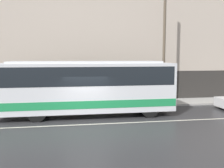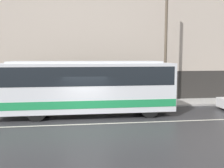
{
  "view_description": "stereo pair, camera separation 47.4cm",
  "coord_description": "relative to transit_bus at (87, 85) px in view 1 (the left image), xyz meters",
  "views": [
    {
      "loc": [
        -0.79,
        -13.08,
        3.58
      ],
      "look_at": [
        1.7,
        2.1,
        1.93
      ],
      "focal_mm": 40.0,
      "sensor_mm": 36.0,
      "label": 1
    },
    {
      "loc": [
        -0.32,
        -13.15,
        3.58
      ],
      "look_at": [
        1.7,
        2.1,
        1.93
      ],
      "focal_mm": 40.0,
      "sensor_mm": 36.0,
      "label": 2
    }
  ],
  "objects": [
    {
      "name": "lane_stripe",
      "position": [
        -0.15,
        -2.1,
        -1.88
      ],
      "size": [
        54.0,
        0.14,
        0.01
      ],
      "color": "beige",
      "rests_on": "ground_plane"
    },
    {
      "name": "pedestrian_waiting",
      "position": [
        -1.02,
        3.16,
        -1.06
      ],
      "size": [
        0.36,
        0.36,
        1.51
      ],
      "color": "maroon",
      "rests_on": "sidewalk"
    },
    {
      "name": "transit_bus",
      "position": [
        0.0,
        0.0,
        0.0
      ],
      "size": [
        10.54,
        2.49,
        3.35
      ],
      "color": "silver",
      "rests_on": "ground_plane"
    },
    {
      "name": "building_facade",
      "position": [
        -0.15,
        4.7,
        2.84
      ],
      "size": [
        60.0,
        0.35,
        9.8
      ],
      "color": "#B7A899",
      "rests_on": "ground_plane"
    },
    {
      "name": "utility_pole_near",
      "position": [
        5.83,
        2.45,
        2.68
      ],
      "size": [
        0.2,
        0.2,
        8.88
      ],
      "color": "brown",
      "rests_on": "sidewalk"
    },
    {
      "name": "ground_plane",
      "position": [
        -0.15,
        -2.1,
        -1.88
      ],
      "size": [
        60.0,
        60.0,
        0.0
      ],
      "primitive_type": "plane",
      "color": "#2D2D30"
    },
    {
      "name": "sidewalk",
      "position": [
        -0.15,
        3.23,
        -1.82
      ],
      "size": [
        60.0,
        2.66,
        0.13
      ],
      "color": "#A09E99",
      "rests_on": "ground_plane"
    }
  ]
}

